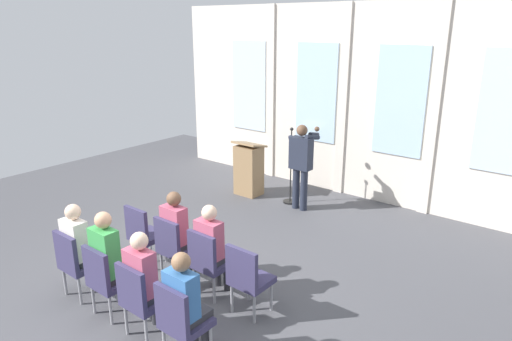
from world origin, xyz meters
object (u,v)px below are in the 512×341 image
object	(u,v)px
chair_r1_c0	(76,260)
audience_r1_c3	(186,300)
audience_r0_c2	(212,245)
audience_r0_c1	(178,230)
chair_r1_c2	(140,296)
chair_r0_c0	(143,232)
chair_r0_c2	(208,259)
chair_r0_c3	(248,276)
audience_r1_c2	(145,278)
audience_r1_c0	(80,245)
mic_stand	(290,187)
chair_r0_c1	(174,245)
speaker	(301,161)
chair_r1_c3	(181,319)
audience_r1_c1	(109,258)
lectern	(249,169)
chair_r1_c1	(106,277)

from	to	relation	value
chair_r1_c0	audience_r1_c3	world-z (taller)	audience_r1_c3
chair_r1_c0	audience_r0_c2	bearing A→B (deg)	41.47
audience_r0_c1	chair_r1_c2	bearing A→B (deg)	-60.47
chair_r0_c0	chair_r0_c2	distance (m)	1.33
chair_r0_c3	audience_r1_c2	distance (m)	1.22
chair_r0_c2	audience_r1_c0	xyz separation A→B (m)	(-1.33, -1.01, 0.19)
mic_stand	chair_r0_c1	bearing A→B (deg)	-83.35
speaker	chair_r1_c3	world-z (taller)	speaker
audience_r0_c1	audience_r1_c1	distance (m)	1.09
chair_r0_c2	chair_r1_c3	world-z (taller)	same
chair_r0_c1	audience_r1_c1	bearing A→B (deg)	-90.00
mic_stand	chair_r1_c3	world-z (taller)	mic_stand
chair_r1_c0	chair_r0_c2	bearing A→B (deg)	39.38
audience_r0_c2	lectern	bearing A→B (deg)	122.25
chair_r0_c3	chair_r1_c1	world-z (taller)	same
mic_stand	chair_r0_c3	distance (m)	3.86
chair_r0_c0	chair_r1_c2	world-z (taller)	same
speaker	chair_r0_c0	bearing A→B (deg)	-100.26
chair_r1_c2	chair_r0_c1	bearing A→B (deg)	121.35
chair_r0_c0	audience_r0_c1	world-z (taller)	audience_r0_c1
chair_r0_c3	audience_r1_c1	size ratio (longest dim) A/B	0.69
mic_stand	audience_r1_c0	xyz separation A→B (m)	(-0.26, -4.45, 0.39)
audience_r0_c2	chair_r1_c0	world-z (taller)	audience_r0_c2
speaker	chair_r0_c2	distance (m)	3.41
lectern	audience_r0_c2	world-z (taller)	audience_r0_c2
audience_r1_c3	audience_r0_c1	bearing A→B (deg)	140.66
chair_r1_c0	chair_r1_c3	xyz separation A→B (m)	(1.99, 0.00, 0.00)
audience_r0_c1	chair_r1_c2	distance (m)	1.36
chair_r0_c0	chair_r0_c1	distance (m)	0.66
chair_r0_c1	audience_r1_c2	distance (m)	1.22
chair_r0_c1	audience_r1_c2	size ratio (longest dim) A/B	0.72
audience_r1_c0	audience_r1_c1	world-z (taller)	audience_r1_c1
audience_r1_c2	chair_r1_c3	world-z (taller)	audience_r1_c2
audience_r0_c2	chair_r1_c2	size ratio (longest dim) A/B	1.36
chair_r0_c0	chair_r0_c1	bearing A→B (deg)	0.00
audience_r1_c0	chair_r1_c1	world-z (taller)	audience_r1_c0
chair_r0_c1	chair_r0_c3	bearing A→B (deg)	0.00
audience_r0_c1	chair_r1_c3	distance (m)	1.78
chair_r0_c2	audience_r1_c0	world-z (taller)	audience_r1_c0
speaker	chair_r0_c0	size ratio (longest dim) A/B	1.78
lectern	audience_r0_c2	xyz separation A→B (m)	(2.03, -3.22, 0.16)
chair_r0_c0	audience_r1_c1	bearing A→B (deg)	-56.71
audience_r1_c1	chair_r0_c3	bearing A→B (deg)	37.29
audience_r1_c2	lectern	bearing A→B (deg)	115.22
audience_r1_c2	chair_r1_c3	distance (m)	0.70
chair_r0_c3	chair_r1_c1	distance (m)	1.72
chair_r0_c1	chair_r1_c1	distance (m)	1.09
chair_r0_c2	chair_r0_c3	size ratio (longest dim) A/B	1.00
audience_r0_c1	chair_r1_c3	xyz separation A→B (m)	(1.33, -1.17, -0.19)
audience_r1_c0	chair_r1_c3	size ratio (longest dim) A/B	1.38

